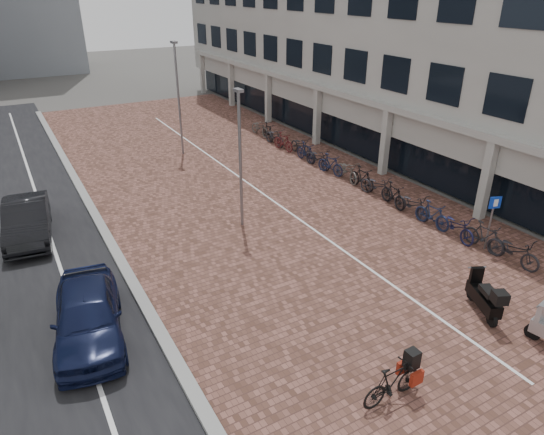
{
  "coord_description": "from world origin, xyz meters",
  "views": [
    {
      "loc": [
        -7.68,
        -7.49,
        8.8
      ],
      "look_at": [
        0.0,
        6.0,
        1.3
      ],
      "focal_mm": 31.87,
      "sensor_mm": 36.0,
      "label": 1
    }
  ],
  "objects": [
    {
      "name": "parking_sign",
      "position": [
        6.81,
        2.1,
        1.39
      ],
      "size": [
        0.43,
        0.18,
        2.12
      ],
      "rotation": [
        0.0,
        0.0,
        -0.32
      ],
      "color": "slate",
      "rests_on": "ground"
    },
    {
      "name": "curb",
      "position": [
        -5.1,
        12.0,
        0.07
      ],
      "size": [
        0.35,
        42.0,
        0.14
      ],
      "primitive_type": "cube",
      "color": "gray",
      "rests_on": "ground"
    },
    {
      "name": "lamp_near",
      "position": [
        -0.07,
        8.31,
        2.7
      ],
      "size": [
        0.12,
        0.12,
        5.4
      ],
      "primitive_type": "cylinder",
      "color": "slate",
      "rests_on": "ground"
    },
    {
      "name": "hero_bike",
      "position": [
        -1.13,
        -1.6,
        0.53
      ],
      "size": [
        1.71,
        0.51,
        1.2
      ],
      "rotation": [
        0.0,
        0.0,
        1.59
      ],
      "color": "black",
      "rests_on": "ground"
    },
    {
      "name": "bike_row",
      "position": [
        6.62,
        10.2,
        0.52
      ],
      "size": [
        1.2,
        20.41,
        1.05
      ],
      "color": "black",
      "rests_on": "ground"
    },
    {
      "name": "lamp_far",
      "position": [
        1.06,
        18.24,
        3.05
      ],
      "size": [
        0.12,
        0.12,
        6.1
      ],
      "primitive_type": "cylinder",
      "color": "slate",
      "rests_on": "ground"
    },
    {
      "name": "lane_line",
      "position": [
        -7.0,
        12.0,
        0.02
      ],
      "size": [
        0.12,
        44.0,
        0.0
      ],
      "primitive_type": "cube",
      "color": "white",
      "rests_on": "street_asphalt"
    },
    {
      "name": "parking_line",
      "position": [
        2.2,
        12.0,
        0.04
      ],
      "size": [
        0.1,
        30.0,
        0.0
      ],
      "primitive_type": "cube",
      "color": "white",
      "rests_on": "plaza_brick"
    },
    {
      "name": "ground",
      "position": [
        0.0,
        0.0,
        0.0
      ],
      "size": [
        140.0,
        140.0,
        0.0
      ],
      "primitive_type": "plane",
      "color": "#474442",
      "rests_on": "ground"
    },
    {
      "name": "scooter_mid",
      "position": [
        3.5,
        -0.4,
        0.61
      ],
      "size": [
        1.26,
        1.85,
        1.23
      ],
      "primitive_type": null,
      "rotation": [
        0.0,
        0.0,
        -0.43
      ],
      "color": "black",
      "rests_on": "ground"
    },
    {
      "name": "car_navy",
      "position": [
        -6.78,
        4.2,
        0.75
      ],
      "size": [
        2.47,
        4.61,
        1.49
      ],
      "primitive_type": "imported",
      "rotation": [
        0.0,
        0.0,
        -0.17
      ],
      "color": "#0E1433",
      "rests_on": "ground"
    },
    {
      "name": "plaza_brick",
      "position": [
        2.0,
        12.0,
        0.01
      ],
      "size": [
        14.5,
        42.0,
        0.04
      ],
      "primitive_type": "cube",
      "color": "brown",
      "rests_on": "ground"
    },
    {
      "name": "car_dark",
      "position": [
        -7.64,
        11.44,
        0.73
      ],
      "size": [
        2.01,
        4.55,
        1.45
      ],
      "primitive_type": "imported",
      "rotation": [
        0.0,
        0.0,
        -0.11
      ],
      "color": "black",
      "rests_on": "ground"
    }
  ]
}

